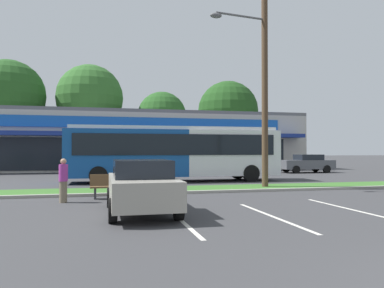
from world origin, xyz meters
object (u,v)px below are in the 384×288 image
Objects in this scene: utility_pole at (262,63)px; car_2 at (218,164)px; city_bus at (175,152)px; bus_stop_bench at (111,186)px; pedestrian_near_bench at (63,180)px; car_1 at (141,186)px; car_0 at (306,163)px.

car_2 is at bearing 83.01° from utility_pole.
city_bus is 7.89× the size of bus_stop_bench.
utility_pole is at bearing 83.01° from car_2.
city_bus reaches higher than car_2.
utility_pole is 7.12× the size of bus_stop_bench.
pedestrian_near_bench is (-8.85, -2.67, -5.27)m from utility_pole.
car_1 is 3.84m from pedestrian_near_bench.
pedestrian_near_bench is at bearing -123.85° from city_bus.
utility_pole is at bearing -48.68° from car_1.
car_1 is at bearing 47.91° from car_0.
utility_pole is at bearing -57.08° from city_bus.
utility_pole reaches higher than city_bus.
pedestrian_near_bench is at bearing 38.36° from car_0.
bus_stop_bench is 1.02× the size of pedestrian_near_bench.
car_0 is at bearing -140.26° from bus_stop_bench.
bus_stop_bench is at bearing 57.86° from car_2.
bus_stop_bench is at bearing 39.74° from car_0.
bus_stop_bench is 1.85m from pedestrian_near_bench.
pedestrian_near_bench is (-2.47, 2.93, -0.02)m from car_1.
city_bus is 2.89× the size of car_2.
car_0 is (12.39, 6.23, -0.98)m from city_bus.
car_0 reaches higher than car_2.
car_0 is (16.25, 13.51, 0.28)m from bus_stop_bench.
city_bus is at bearing 121.88° from utility_pole.
pedestrian_near_bench is (-10.28, -14.36, 0.03)m from car_2.
utility_pole is at bearing -164.52° from bus_stop_bench.
utility_pole reaches higher than car_1.
car_1 is 1.01× the size of car_2.
city_bus is at bearing -117.96° from bus_stop_bench.
car_0 is at bearing 27.76° from city_bus.
utility_pole is 0.90× the size of city_bus.
bus_stop_bench is 0.36× the size of car_0.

